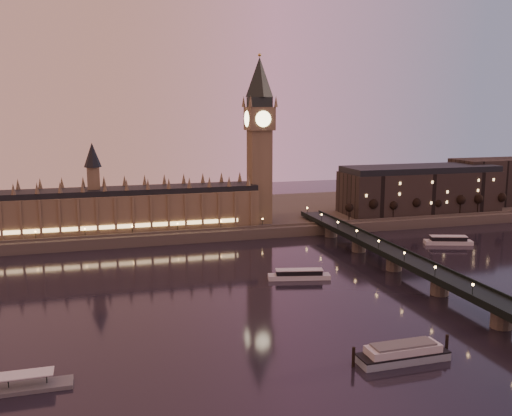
{
  "coord_description": "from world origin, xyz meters",
  "views": [
    {
      "loc": [
        -46.12,
        -218.92,
        77.95
      ],
      "look_at": [
        26.99,
        35.0,
        31.12
      ],
      "focal_mm": 40.0,
      "sensor_mm": 36.0,
      "label": 1
    }
  ],
  "objects": [
    {
      "name": "westminster_bridge",
      "position": [
        91.61,
        0.0,
        5.52
      ],
      "size": [
        13.2,
        260.0,
        15.3
      ],
      "color": "black",
      "rests_on": "ground"
    },
    {
      "name": "cruise_boat_b",
      "position": [
        149.0,
        57.83,
        2.2
      ],
      "size": [
        27.79,
        14.83,
        4.99
      ],
      "rotation": [
        0.0,
        0.0,
        -0.32
      ],
      "color": "silver",
      "rests_on": "ground"
    },
    {
      "name": "bare_tree_6",
      "position": [
        207.98,
        109.0,
        15.08
      ],
      "size": [
        5.98,
        5.98,
        12.16
      ],
      "color": "black",
      "rests_on": "ground"
    },
    {
      "name": "city_block",
      "position": [
        194.94,
        130.93,
        22.24
      ],
      "size": [
        155.0,
        45.0,
        34.0
      ],
      "color": "black",
      "rests_on": "ground"
    },
    {
      "name": "ground",
      "position": [
        0.0,
        0.0,
        0.0
      ],
      "size": [
        700.0,
        700.0,
        0.0
      ],
      "primitive_type": "plane",
      "color": "black",
      "rests_on": "ground"
    },
    {
      "name": "bare_tree_1",
      "position": [
        126.57,
        109.0,
        15.08
      ],
      "size": [
        5.98,
        5.98,
        12.16
      ],
      "color": "black",
      "rests_on": "ground"
    },
    {
      "name": "moored_barge",
      "position": [
        43.83,
        -71.69,
        2.63
      ],
      "size": [
        33.98,
        8.72,
        6.23
      ],
      "rotation": [
        0.0,
        0.0,
        0.02
      ],
      "color": "#8195A4",
      "rests_on": "ground"
    },
    {
      "name": "far_embankment",
      "position": [
        30.0,
        165.0,
        3.0
      ],
      "size": [
        560.0,
        130.0,
        6.0
      ],
      "primitive_type": "cube",
      "color": "#423D35",
      "rests_on": "ground"
    },
    {
      "name": "bare_tree_7",
      "position": [
        224.27,
        109.0,
        15.08
      ],
      "size": [
        5.98,
        5.98,
        12.16
      ],
      "color": "black",
      "rests_on": "ground"
    },
    {
      "name": "bare_tree_5",
      "position": [
        191.7,
        109.0,
        15.08
      ],
      "size": [
        5.98,
        5.98,
        12.16
      ],
      "color": "black",
      "rests_on": "ground"
    },
    {
      "name": "bare_tree_3",
      "position": [
        159.14,
        109.0,
        15.08
      ],
      "size": [
        5.98,
        5.98,
        12.16
      ],
      "color": "black",
      "rests_on": "ground"
    },
    {
      "name": "palace_of_westminster",
      "position": [
        -40.12,
        120.99,
        21.71
      ],
      "size": [
        180.0,
        26.62,
        52.0
      ],
      "color": "brown",
      "rests_on": "ground"
    },
    {
      "name": "bare_tree_2",
      "position": [
        142.86,
        109.0,
        15.08
      ],
      "size": [
        5.98,
        5.98,
        12.16
      ],
      "color": "black",
      "rests_on": "ground"
    },
    {
      "name": "bare_tree_0",
      "position": [
        110.29,
        109.0,
        15.08
      ],
      "size": [
        5.98,
        5.98,
        12.16
      ],
      "color": "black",
      "rests_on": "ground"
    },
    {
      "name": "cruise_boat_a",
      "position": [
        42.83,
        18.34,
        2.01
      ],
      "size": [
        29.12,
        12.27,
        4.55
      ],
      "rotation": [
        0.0,
        0.0,
        -0.22
      ],
      "color": "silver",
      "rests_on": "ground"
    },
    {
      "name": "big_ben",
      "position": [
        53.99,
        120.99,
        63.95
      ],
      "size": [
        17.68,
        17.68,
        104.0
      ],
      "color": "brown",
      "rests_on": "ground"
    },
    {
      "name": "bare_tree_4",
      "position": [
        175.42,
        109.0,
        15.08
      ],
      "size": [
        5.98,
        5.98,
        12.16
      ],
      "color": "black",
      "rests_on": "ground"
    }
  ]
}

